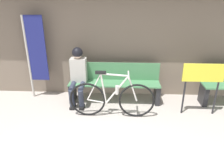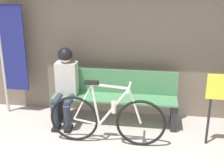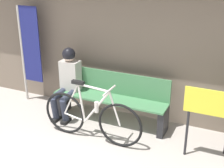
{
  "view_description": "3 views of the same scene",
  "coord_description": "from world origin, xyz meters",
  "px_view_note": "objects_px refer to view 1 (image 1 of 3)",
  "views": [
    {
      "loc": [
        0.17,
        -1.91,
        2.33
      ],
      "look_at": [
        -0.03,
        2.15,
        0.6
      ],
      "focal_mm": 35.0,
      "sensor_mm": 36.0,
      "label": 1
    },
    {
      "loc": [
        0.63,
        -2.05,
        2.42
      ],
      "look_at": [
        0.02,
        2.1,
        0.85
      ],
      "focal_mm": 50.0,
      "sensor_mm": 36.0,
      "label": 2
    },
    {
      "loc": [
        2.05,
        -1.86,
        2.67
      ],
      "look_at": [
        0.17,
        2.25,
        0.84
      ],
      "focal_mm": 50.0,
      "sensor_mm": 36.0,
      "label": 3
    }
  ],
  "objects_px": {
    "bicycle": "(112,98)",
    "person_seated": "(78,72)",
    "signboard": "(203,77)",
    "park_bench_near": "(115,83)",
    "banner_pole": "(34,52)"
  },
  "relations": [
    {
      "from": "bicycle",
      "to": "banner_pole",
      "type": "bearing_deg",
      "value": 155.51
    },
    {
      "from": "park_bench_near",
      "to": "bicycle",
      "type": "height_order",
      "value": "bicycle"
    },
    {
      "from": "banner_pole",
      "to": "signboard",
      "type": "relative_size",
      "value": 1.76
    },
    {
      "from": "park_bench_near",
      "to": "person_seated",
      "type": "bearing_deg",
      "value": -172.03
    },
    {
      "from": "park_bench_near",
      "to": "signboard",
      "type": "bearing_deg",
      "value": -15.83
    },
    {
      "from": "signboard",
      "to": "park_bench_near",
      "type": "bearing_deg",
      "value": 164.17
    },
    {
      "from": "signboard",
      "to": "person_seated",
      "type": "bearing_deg",
      "value": 171.44
    },
    {
      "from": "bicycle",
      "to": "person_seated",
      "type": "height_order",
      "value": "person_seated"
    },
    {
      "from": "park_bench_near",
      "to": "bicycle",
      "type": "distance_m",
      "value": 0.68
    },
    {
      "from": "park_bench_near",
      "to": "banner_pole",
      "type": "bearing_deg",
      "value": 176.24
    },
    {
      "from": "person_seated",
      "to": "banner_pole",
      "type": "bearing_deg",
      "value": 167.07
    },
    {
      "from": "park_bench_near",
      "to": "banner_pole",
      "type": "height_order",
      "value": "banner_pole"
    },
    {
      "from": "bicycle",
      "to": "banner_pole",
      "type": "height_order",
      "value": "banner_pole"
    },
    {
      "from": "park_bench_near",
      "to": "person_seated",
      "type": "height_order",
      "value": "person_seated"
    },
    {
      "from": "park_bench_near",
      "to": "banner_pole",
      "type": "distance_m",
      "value": 1.91
    }
  ]
}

